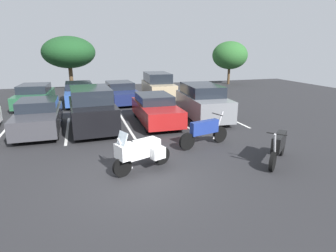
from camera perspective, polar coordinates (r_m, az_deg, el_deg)
The scene contains 15 objects.
ground at distance 8.80m, azimuth -6.12°, elevation -10.54°, with size 44.00×44.00×0.10m, color #262628.
motorcycle_touring at distance 8.93m, azimuth -5.69°, elevation -5.10°, with size 2.02×1.23×1.41m.
motorcycle_second at distance 11.24m, azimuth 7.43°, elevation -1.07°, with size 2.30×0.84×1.32m.
motorcycle_third at distance 10.24m, azimuth 21.45°, elevation -3.79°, with size 1.77×1.60×1.28m.
parking_stripes at distance 14.32m, azimuth -19.70°, elevation -0.71°, with size 17.17×4.76×0.01m.
car_charcoal at distance 14.37m, azimuth -24.70°, elevation 1.80°, with size 1.83×4.48×1.48m.
car_black at distance 13.82m, azimuth -15.16°, elevation 3.29°, with size 2.13×4.31×1.98m.
car_red at distance 14.60m, azimuth -2.50°, elevation 3.45°, with size 1.90×4.61×1.45m.
car_grey at distance 15.54m, azimuth 7.02°, elevation 4.87°, with size 2.20×4.71×1.86m.
car_far_green at distance 20.69m, azimuth -25.40°, elevation 5.56°, with size 2.24×4.64×1.44m.
car_far_blue at distance 20.61m, azimuth -17.51°, elevation 6.32°, with size 2.00×4.85×1.44m.
car_far_navy at distance 20.49m, azimuth -9.51°, elevation 6.71°, with size 2.15×4.98×1.41m.
car_far_tan at distance 21.38m, azimuth -2.04°, elevation 8.06°, with size 2.06×4.54×1.95m.
tree_center_left at distance 30.75m, azimuth 12.41°, elevation 13.80°, with size 3.61×3.61×4.39m.
tree_center_right at distance 28.04m, azimuth -19.45°, elevation 13.89°, with size 4.74×4.74×4.77m.
Camera 1 is at (-1.44, -7.76, 3.84)m, focal length 30.09 mm.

